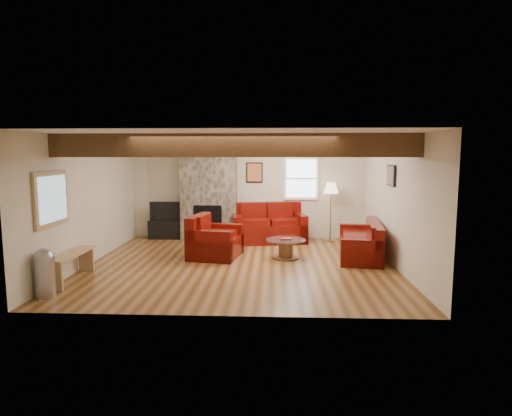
# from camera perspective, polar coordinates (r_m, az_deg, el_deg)

# --- Properties ---
(room) EXTENTS (8.00, 8.00, 8.00)m
(room) POSITION_cam_1_polar(r_m,az_deg,el_deg) (8.34, -2.12, 0.86)
(room) COLOR brown
(room) RESTS_ON ground
(floor) EXTENTS (6.00, 6.00, 0.00)m
(floor) POSITION_cam_1_polar(r_m,az_deg,el_deg) (8.57, -2.08, -7.47)
(floor) COLOR brown
(floor) RESTS_ON ground
(oak_beam) EXTENTS (6.00, 0.36, 0.38)m
(oak_beam) POSITION_cam_1_polar(r_m,az_deg,el_deg) (7.05, -2.99, 8.33)
(oak_beam) COLOR #372210
(oak_beam) RESTS_ON room
(chimney_breast) EXTENTS (1.40, 0.67, 2.50)m
(chimney_breast) POSITION_cam_1_polar(r_m,az_deg,el_deg) (10.92, -6.30, 2.17)
(chimney_breast) COLOR #3A352C
(chimney_breast) RESTS_ON floor
(back_window) EXTENTS (0.90, 0.08, 1.10)m
(back_window) POSITION_cam_1_polar(r_m,az_deg,el_deg) (11.01, 6.06, 3.94)
(back_window) COLOR white
(back_window) RESTS_ON room
(hatch_window) EXTENTS (0.08, 1.00, 0.90)m
(hatch_window) POSITION_cam_1_polar(r_m,az_deg,el_deg) (7.71, -25.61, 1.13)
(hatch_window) COLOR tan
(hatch_window) RESTS_ON room
(ceiling_dome) EXTENTS (0.40, 0.40, 0.18)m
(ceiling_dome) POSITION_cam_1_polar(r_m,az_deg,el_deg) (9.17, 3.99, 8.87)
(ceiling_dome) COLOR white
(ceiling_dome) RESTS_ON room
(artwork_back) EXTENTS (0.42, 0.06, 0.52)m
(artwork_back) POSITION_cam_1_polar(r_m,az_deg,el_deg) (10.99, -0.21, 4.76)
(artwork_back) COLOR black
(artwork_back) RESTS_ON room
(artwork_right) EXTENTS (0.06, 0.55, 0.42)m
(artwork_right) POSITION_cam_1_polar(r_m,az_deg,el_deg) (8.87, 17.51, 4.16)
(artwork_right) COLOR black
(artwork_right) RESTS_ON room
(sofa_three) EXTENTS (1.08, 2.04, 0.75)m
(sofa_three) POSITION_cam_1_polar(r_m,az_deg,el_deg) (9.33, 13.67, -4.08)
(sofa_three) COLOR #450604
(sofa_three) RESTS_ON floor
(loveseat) EXTENTS (1.94, 1.32, 0.95)m
(loveseat) POSITION_cam_1_polar(r_m,az_deg,el_deg) (10.63, 1.66, -1.97)
(loveseat) COLOR #450604
(loveseat) RESTS_ON floor
(armchair_red) EXTENTS (1.13, 1.24, 0.89)m
(armchair_red) POSITION_cam_1_polar(r_m,az_deg,el_deg) (9.08, -5.44, -3.78)
(armchair_red) COLOR #450604
(armchair_red) RESTS_ON floor
(coffee_table) EXTENTS (0.83, 0.83, 0.43)m
(coffee_table) POSITION_cam_1_polar(r_m,az_deg,el_deg) (8.98, 3.97, -5.46)
(coffee_table) COLOR #462B16
(coffee_table) RESTS_ON floor
(tv_cabinet) EXTENTS (0.94, 0.38, 0.47)m
(tv_cabinet) POSITION_cam_1_polar(r_m,az_deg,el_deg) (11.31, -11.69, -2.80)
(tv_cabinet) COLOR black
(tv_cabinet) RESTS_ON floor
(television) EXTENTS (0.85, 0.11, 0.49)m
(television) POSITION_cam_1_polar(r_m,az_deg,el_deg) (11.24, -11.75, -0.38)
(television) COLOR black
(television) RESTS_ON tv_cabinet
(floor_lamp) EXTENTS (0.38, 0.38, 1.47)m
(floor_lamp) POSITION_cam_1_polar(r_m,az_deg,el_deg) (10.76, 9.98, 2.24)
(floor_lamp) COLOR tan
(floor_lamp) RESTS_ON floor
(pine_bench) EXTENTS (0.30, 1.29, 0.48)m
(pine_bench) POSITION_cam_1_polar(r_m,az_deg,el_deg) (8.09, -23.40, -7.19)
(pine_bench) COLOR tan
(pine_bench) RESTS_ON floor
(pedal_bin) EXTENTS (0.33, 0.33, 0.76)m
(pedal_bin) POSITION_cam_1_polar(r_m,az_deg,el_deg) (7.32, -26.34, -7.74)
(pedal_bin) COLOR #98979C
(pedal_bin) RESTS_ON floor
(coal_bucket) EXTENTS (0.35, 0.35, 0.33)m
(coal_bucket) POSITION_cam_1_polar(r_m,az_deg,el_deg) (10.41, -6.23, -3.94)
(coal_bucket) COLOR slate
(coal_bucket) RESTS_ON floor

